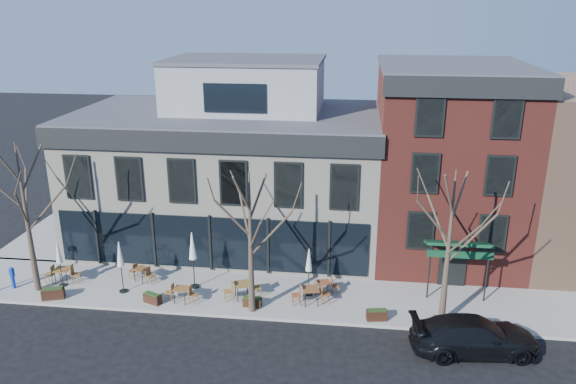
# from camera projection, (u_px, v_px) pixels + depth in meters

# --- Properties ---
(ground) EXTENTS (120.00, 120.00, 0.00)m
(ground) POSITION_uv_depth(u_px,v_px,m) (212.00, 273.00, 31.40)
(ground) COLOR black
(ground) RESTS_ON ground
(sidewalk_front) EXTENTS (33.50, 4.70, 0.15)m
(sidewalk_front) POSITION_uv_depth(u_px,v_px,m) (263.00, 294.00, 28.98)
(sidewalk_front) COLOR gray
(sidewalk_front) RESTS_ON ground
(sidewalk_side) EXTENTS (4.50, 12.00, 0.15)m
(sidewalk_side) POSITION_uv_depth(u_px,v_px,m) (73.00, 223.00, 38.32)
(sidewalk_side) COLOR gray
(sidewalk_side) RESTS_ON ground
(corner_building) EXTENTS (18.39, 10.39, 11.10)m
(corner_building) POSITION_uv_depth(u_px,v_px,m) (230.00, 167.00, 34.63)
(corner_building) COLOR beige
(corner_building) RESTS_ON ground
(red_brick_building) EXTENTS (8.20, 11.78, 11.18)m
(red_brick_building) POSITION_uv_depth(u_px,v_px,m) (446.00, 160.00, 32.76)
(red_brick_building) COLOR maroon
(red_brick_building) RESTS_ON ground
(tree_corner) EXTENTS (3.93, 3.98, 7.92)m
(tree_corner) POSITION_uv_depth(u_px,v_px,m) (27.00, 217.00, 28.00)
(tree_corner) COLOR #382B21
(tree_corner) RESTS_ON sidewalk_front
(tree_mid) EXTENTS (3.50, 3.55, 7.04)m
(tree_mid) POSITION_uv_depth(u_px,v_px,m) (251.00, 242.00, 26.16)
(tree_mid) COLOR #382B21
(tree_mid) RESTS_ON sidewalk_front
(tree_right) EXTENTS (3.72, 3.77, 7.48)m
(tree_right) POSITION_uv_depth(u_px,v_px,m) (449.00, 247.00, 25.04)
(tree_right) COLOR #382B21
(tree_right) RESTS_ON sidewalk_front
(parked_sedan) EXTENTS (5.70, 2.88, 1.59)m
(parked_sedan) POSITION_uv_depth(u_px,v_px,m) (475.00, 336.00, 24.12)
(parked_sedan) COLOR black
(parked_sedan) RESTS_ON ground
(call_box) EXTENTS (0.24, 0.24, 1.23)m
(call_box) POSITION_uv_depth(u_px,v_px,m) (13.00, 277.00, 29.28)
(call_box) COLOR #0D32B2
(call_box) RESTS_ON sidewalk_front
(cafe_set_0) EXTENTS (1.92, 0.84, 0.99)m
(cafe_set_0) POSITION_uv_depth(u_px,v_px,m) (63.00, 274.00, 29.89)
(cafe_set_0) COLOR brown
(cafe_set_0) RESTS_ON sidewalk_front
(cafe_set_1) EXTENTS (1.71, 1.00, 0.88)m
(cafe_set_1) POSITION_uv_depth(u_px,v_px,m) (142.00, 273.00, 30.13)
(cafe_set_1) COLOR brown
(cafe_set_1) RESTS_ON sidewalk_front
(cafe_set_2) EXTENTS (1.77, 0.76, 0.92)m
(cafe_set_2) POSITION_uv_depth(u_px,v_px,m) (181.00, 293.00, 28.00)
(cafe_set_2) COLOR brown
(cafe_set_2) RESTS_ON sidewalk_front
(cafe_set_3) EXTENTS (1.97, 1.21, 1.02)m
(cafe_set_3) POSITION_uv_depth(u_px,v_px,m) (242.00, 289.00, 28.31)
(cafe_set_3) COLOR brown
(cafe_set_3) RESTS_ON sidewalk_front
(cafe_set_4) EXTENTS (2.01, 0.94, 1.03)m
(cafe_set_4) POSITION_uv_depth(u_px,v_px,m) (311.00, 294.00, 27.81)
(cafe_set_4) COLOR brown
(cafe_set_4) RESTS_ON sidewalk_front
(cafe_set_5) EXTENTS (1.63, 0.82, 0.83)m
(cafe_set_5) POSITION_uv_depth(u_px,v_px,m) (324.00, 286.00, 28.76)
(cafe_set_5) COLOR brown
(cafe_set_5) RESTS_ON sidewalk_front
(umbrella_0) EXTENTS (0.41, 0.41, 2.54)m
(umbrella_0) POSITION_uv_depth(u_px,v_px,m) (59.00, 255.00, 29.15)
(umbrella_0) COLOR black
(umbrella_0) RESTS_ON sidewalk_front
(umbrella_1) EXTENTS (0.45, 0.45, 2.82)m
(umbrella_1) POSITION_uv_depth(u_px,v_px,m) (120.00, 257.00, 28.48)
(umbrella_1) COLOR black
(umbrella_1) RESTS_ON sidewalk_front
(umbrella_2) EXTENTS (0.50, 0.50, 3.12)m
(umbrella_2) POSITION_uv_depth(u_px,v_px,m) (192.00, 249.00, 28.89)
(umbrella_2) COLOR black
(umbrella_2) RESTS_ON sidewalk_front
(umbrella_4) EXTENTS (0.42, 0.42, 2.61)m
(umbrella_4) POSITION_uv_depth(u_px,v_px,m) (309.00, 262.00, 28.23)
(umbrella_4) COLOR black
(umbrella_4) RESTS_ON sidewalk_front
(planter_0) EXTENTS (1.16, 0.74, 0.60)m
(planter_0) POSITION_uv_depth(u_px,v_px,m) (53.00, 293.00, 28.35)
(planter_0) COLOR black
(planter_0) RESTS_ON sidewalk_front
(planter_1) EXTENTS (1.00, 0.69, 0.52)m
(planter_1) POSITION_uv_depth(u_px,v_px,m) (152.00, 298.00, 27.95)
(planter_1) COLOR black
(planter_1) RESTS_ON sidewalk_front
(planter_2) EXTENTS (0.93, 0.43, 0.51)m
(planter_2) POSITION_uv_depth(u_px,v_px,m) (252.00, 302.00, 27.64)
(planter_2) COLOR black
(planter_2) RESTS_ON sidewalk_front
(planter_3) EXTENTS (1.01, 0.53, 0.54)m
(planter_3) POSITION_uv_depth(u_px,v_px,m) (377.00, 315.00, 26.46)
(planter_3) COLOR black
(planter_3) RESTS_ON sidewalk_front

